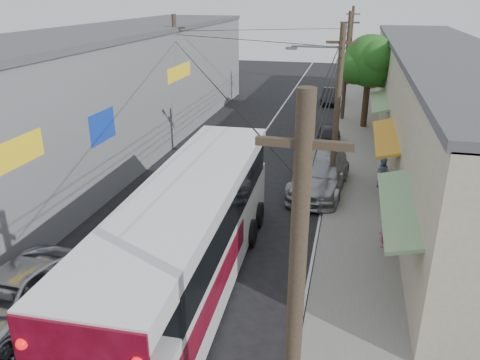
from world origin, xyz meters
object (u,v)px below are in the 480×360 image
(jeepney, at_px, (10,299))
(parked_suv, at_px, (320,174))
(parked_car_far, at_px, (331,96))
(pedestrian_far, at_px, (382,172))
(parked_car_mid, at_px, (328,137))
(coach_bus, at_px, (192,235))
(pedestrian_near, at_px, (388,228))

(jeepney, height_order, parked_suv, parked_suv)
(jeepney, relative_size, parked_car_far, 1.39)
(parked_car_far, distance_m, pedestrian_far, 19.76)
(jeepney, height_order, parked_car_far, jeepney)
(parked_car_mid, distance_m, pedestrian_far, 7.13)
(pedestrian_far, bearing_deg, coach_bus, 81.13)
(coach_bus, distance_m, jeepney, 5.66)
(parked_car_mid, bearing_deg, pedestrian_near, -78.37)
(parked_car_far, bearing_deg, parked_suv, -86.02)
(parked_car_mid, height_order, parked_car_far, parked_car_far)
(parked_suv, distance_m, parked_car_mid, 7.33)
(parked_car_far, xyz_separation_m, pedestrian_near, (3.58, -25.68, 0.32))
(parked_suv, bearing_deg, jeepney, -118.29)
(parked_suv, bearing_deg, pedestrian_far, 21.43)
(pedestrian_far, bearing_deg, parked_car_far, -56.31)
(jeepney, height_order, pedestrian_near, pedestrian_near)
(pedestrian_near, distance_m, pedestrian_far, 6.25)
(pedestrian_near, bearing_deg, parked_suv, -51.78)
(parked_car_far, relative_size, pedestrian_far, 2.55)
(parked_suv, relative_size, pedestrian_near, 3.57)
(parked_suv, bearing_deg, coach_bus, -104.79)
(coach_bus, distance_m, parked_car_far, 29.85)
(jeepney, xyz_separation_m, parked_car_mid, (8.08, 19.61, -0.13))
(pedestrian_near, xyz_separation_m, pedestrian_far, (0.05, 6.25, -0.07))
(coach_bus, height_order, pedestrian_far, coach_bus)
(coach_bus, bearing_deg, pedestrian_far, 56.26)
(jeepney, bearing_deg, coach_bus, 35.82)
(jeepney, xyz_separation_m, pedestrian_far, (11.11, 13.16, 0.13))
(jeepney, xyz_separation_m, parked_car_far, (7.48, 32.59, -0.12))
(pedestrian_near, bearing_deg, pedestrian_far, -81.00)
(jeepney, bearing_deg, parked_suv, 60.72)
(parked_suv, distance_m, parked_car_far, 20.31)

